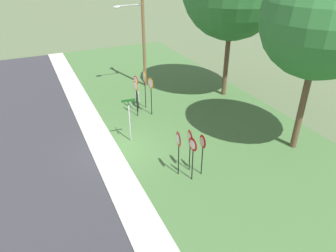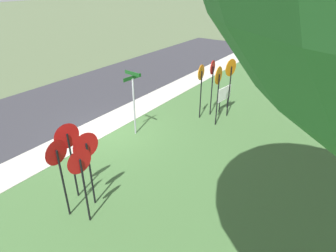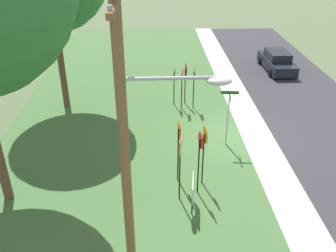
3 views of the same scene
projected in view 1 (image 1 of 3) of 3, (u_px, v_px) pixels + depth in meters
The scene contains 16 objects.
ground_plane at pixel (120, 150), 18.11m from camera, with size 160.00×160.00×0.00m, color #4C5B3D.
road_asphalt at pixel (32, 171), 16.34m from camera, with size 44.00×6.40×0.01m, color #2D2D33.
sidewalk_strip at pixel (106, 153), 17.80m from camera, with size 44.00×1.60×0.06m, color #ADAA9E.
grass_median at pixel (207, 128), 20.31m from camera, with size 44.00×12.00×0.04m, color #3D6033.
stop_sign_near_left at pixel (136, 91), 20.88m from camera, with size 0.70×0.12×2.61m.
stop_sign_near_right at pixel (151, 88), 20.99m from camera, with size 0.78×0.11×2.75m.
stop_sign_far_left at pixel (136, 86), 21.44m from camera, with size 0.64×0.13×2.71m.
stop_sign_far_center at pixel (144, 81), 21.93m from camera, with size 0.79×0.18×2.82m.
yield_sign_near_left at pixel (178, 143), 15.14m from camera, with size 0.76×0.15×2.52m.
yield_sign_near_right at pixel (202, 146), 15.24m from camera, with size 0.69×0.12×2.33m.
yield_sign_far_left at pixel (190, 141), 15.49m from camera, with size 0.77×0.16×2.41m.
yield_sign_far_right at pixel (193, 149), 14.81m from camera, with size 0.69×0.12×2.44m.
street_name_post at pixel (129, 117), 18.08m from camera, with size 0.96×0.81×2.78m.
utility_pole at pixel (141, 27), 24.36m from camera, with size 2.10×2.44×9.16m.
notice_board at pixel (137, 96), 22.80m from camera, with size 1.10×0.16×1.25m.
oak_tree_right at pixel (323, 18), 14.79m from camera, with size 6.00×6.00×10.32m.
Camera 1 is at (14.89, -3.80, 10.09)m, focal length 33.05 mm.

